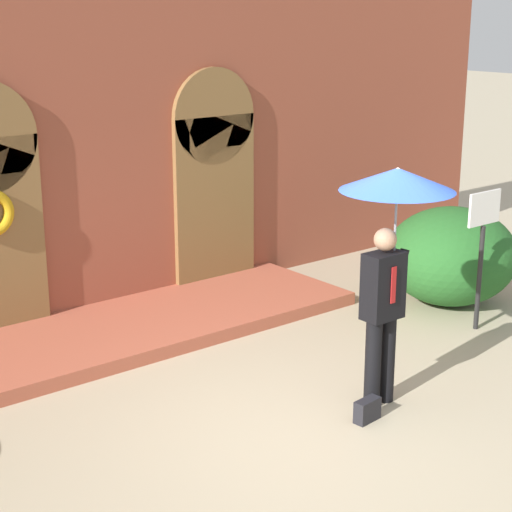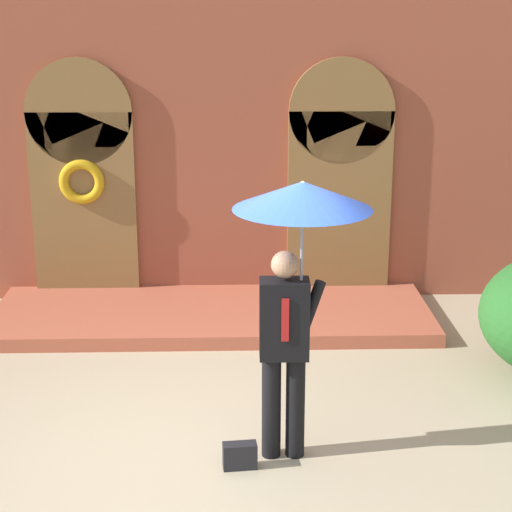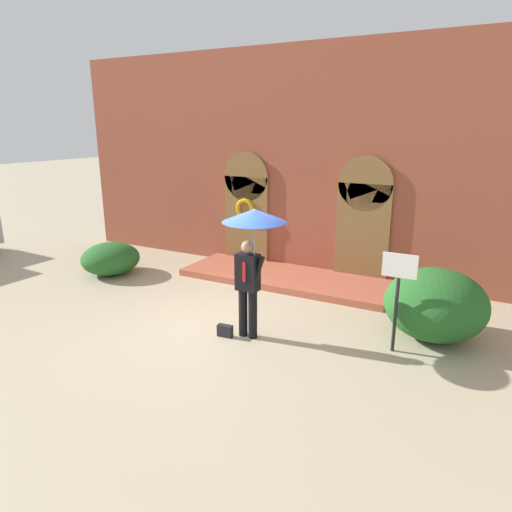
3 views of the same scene
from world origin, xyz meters
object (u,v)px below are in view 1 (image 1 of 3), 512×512
(person_with_umbrella, at_px, (393,215))
(sign_post, at_px, (482,237))
(handbag, at_px, (367,410))
(shrub_right, at_px, (451,256))

(person_with_umbrella, distance_m, sign_post, 2.55)
(person_with_umbrella, xyz_separation_m, handbag, (-0.47, -0.20, -1.80))
(person_with_umbrella, distance_m, shrub_right, 3.49)
(person_with_umbrella, distance_m, handbag, 1.87)
(person_with_umbrella, bearing_deg, shrub_right, 27.97)
(handbag, relative_size, shrub_right, 0.16)
(person_with_umbrella, height_order, handbag, person_with_umbrella)
(sign_post, bearing_deg, handbag, -162.70)
(person_with_umbrella, bearing_deg, handbag, -156.74)
(person_with_umbrella, xyz_separation_m, shrub_right, (2.87, 1.52, -1.27))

